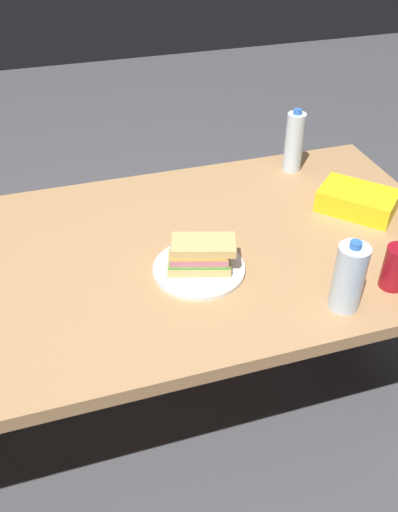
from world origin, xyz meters
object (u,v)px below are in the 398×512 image
at_px(paper_plate, 199,269).
at_px(soda_can_red, 395,267).
at_px(water_bottle_tall, 349,277).
at_px(dining_table, 152,276).
at_px(water_bottle_spare, 294,142).
at_px(chip_bag, 357,201).
at_px(sandwich, 200,255).

height_order(paper_plate, soda_can_red, soda_can_red).
bearing_deg(water_bottle_tall, soda_can_red, 11.46).
relative_size(dining_table, water_bottle_spare, 8.08).
distance_m(soda_can_red, chip_bag, 0.37).
bearing_deg(paper_plate, soda_can_red, -23.97).
height_order(chip_bag, water_bottle_tall, water_bottle_tall).
xyz_separation_m(chip_bag, water_bottle_spare, (-0.08, 0.31, 0.07)).
bearing_deg(dining_table, water_bottle_spare, 29.96).
relative_size(sandwich, chip_bag, 0.88).
bearing_deg(water_bottle_tall, dining_table, 140.07).
height_order(soda_can_red, water_bottle_spare, water_bottle_spare).
bearing_deg(water_bottle_spare, soda_can_red, -91.38).
relative_size(sandwich, water_bottle_tall, 1.02).
distance_m(dining_table, sandwich, 0.21).
bearing_deg(dining_table, paper_plate, -44.87).
bearing_deg(sandwich, chip_bag, 14.55).
xyz_separation_m(sandwich, water_bottle_spare, (0.48, 0.45, 0.05)).
distance_m(dining_table, soda_can_red, 0.67).
relative_size(sandwich, soda_can_red, 1.65).
relative_size(soda_can_red, water_bottle_tall, 0.61).
distance_m(soda_can_red, water_bottle_tall, 0.17).
bearing_deg(soda_can_red, dining_table, 151.15).
height_order(sandwich, soda_can_red, soda_can_red).
xyz_separation_m(sandwich, water_bottle_tall, (0.30, -0.24, 0.04)).
bearing_deg(sandwich, paper_plate, -169.93).
bearing_deg(sandwich, dining_table, 136.36).
distance_m(water_bottle_tall, water_bottle_spare, 0.71).
xyz_separation_m(dining_table, water_bottle_spare, (0.59, 0.34, 0.19)).
bearing_deg(soda_can_red, paper_plate, 156.03).
distance_m(paper_plate, soda_can_red, 0.51).
xyz_separation_m(water_bottle_tall, water_bottle_spare, (0.17, 0.69, 0.01)).
bearing_deg(chip_bag, sandwich, -118.76).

